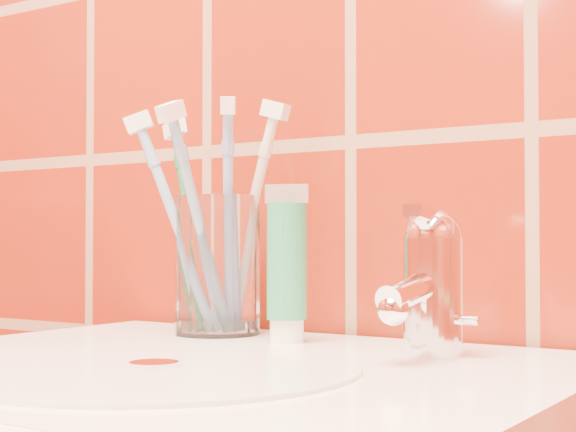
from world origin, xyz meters
The scene contains 8 objects.
glass_tumbler centered at (-0.11, 1.12, 0.92)m, with size 0.08×0.08×0.14m, color white.
toothpaste_tube centered at (-0.01, 1.10, 0.92)m, with size 0.04×0.04×0.14m.
faucet centered at (0.14, 1.09, 0.91)m, with size 0.05×0.11×0.12m.
toothbrush_0 centered at (-0.14, 1.12, 0.96)m, with size 0.09×0.05×0.22m, color #1C6A38, non-canonical shape.
toothbrush_1 centered at (-0.10, 1.09, 0.96)m, with size 0.03×0.10×0.23m, color #6890BA, non-canonical shape.
toothbrush_2 centered at (-0.09, 1.11, 0.96)m, with size 0.05×0.06×0.24m, color #7B9ADB, non-canonical shape.
toothbrush_3 centered at (-0.13, 1.09, 0.96)m, with size 0.09×0.07×0.22m, color #7CACDD, non-canonical shape.
toothbrush_4 centered at (-0.08, 1.14, 0.96)m, with size 0.09×0.03×0.23m, color silver, non-canonical shape.
Camera 1 is at (0.43, 0.43, 0.94)m, focal length 55.00 mm.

